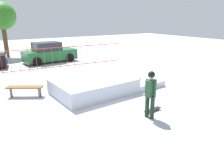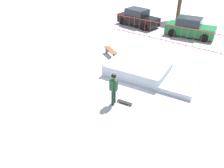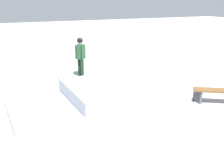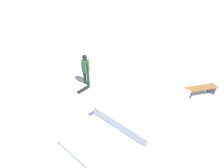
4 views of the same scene
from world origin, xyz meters
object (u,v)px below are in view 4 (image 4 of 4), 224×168
(skate_ramp, at_px, (138,111))
(skateboard, at_px, (84,89))
(skater, at_px, (86,68))
(park_bench, at_px, (201,89))

(skate_ramp, bearing_deg, skateboard, -85.56)
(skate_ramp, xyz_separation_m, skater, (-0.01, -3.42, 0.69))
(skateboard, xyz_separation_m, park_bench, (-3.79, 4.36, 0.28))
(park_bench, bearing_deg, skater, -54.62)
(skate_ramp, xyz_separation_m, skateboard, (0.45, -3.10, -0.24))
(skate_ramp, distance_m, skater, 3.49)
(skater, xyz_separation_m, park_bench, (-3.32, 4.68, -0.65))
(park_bench, bearing_deg, skateboard, -49.03)
(skater, height_order, skateboard, skater)
(skate_ramp, bearing_deg, skater, -94.02)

